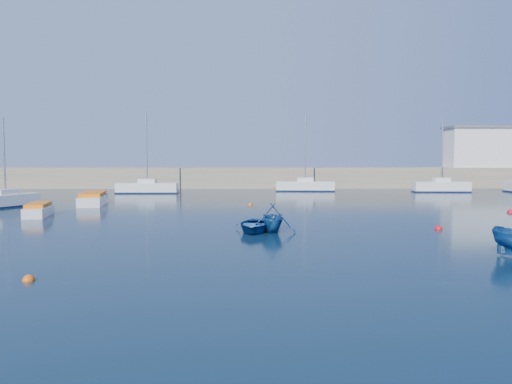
{
  "coord_description": "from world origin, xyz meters",
  "views": [
    {
      "loc": [
        -1.08,
        -18.25,
        4.35
      ],
      "look_at": [
        -0.39,
        17.61,
        1.6
      ],
      "focal_mm": 35.0,
      "sensor_mm": 36.0,
      "label": 1
    }
  ],
  "objects_px": {
    "sailboat_3": "(6,200)",
    "motorboat_2": "(93,199)",
    "harbor_office": "(486,148)",
    "dinghy_center": "(255,225)",
    "sailboat_5": "(147,187)",
    "dinghy_left": "(272,218)",
    "sailboat_7": "(441,186)",
    "sailboat_6": "(305,186)",
    "motorboat_1": "(38,210)"
  },
  "relations": [
    {
      "from": "sailboat_3",
      "to": "motorboat_2",
      "type": "height_order",
      "value": "sailboat_3"
    },
    {
      "from": "harbor_office",
      "to": "motorboat_2",
      "type": "bearing_deg",
      "value": -153.94
    },
    {
      "from": "motorboat_2",
      "to": "dinghy_center",
      "type": "distance_m",
      "value": 20.16
    },
    {
      "from": "sailboat_5",
      "to": "motorboat_2",
      "type": "height_order",
      "value": "sailboat_5"
    },
    {
      "from": "harbor_office",
      "to": "dinghy_left",
      "type": "xyz_separation_m",
      "value": [
        -29.63,
        -36.61,
        -4.31
      ]
    },
    {
      "from": "dinghy_left",
      "to": "sailboat_3",
      "type": "bearing_deg",
      "value": 149.89
    },
    {
      "from": "harbor_office",
      "to": "sailboat_5",
      "type": "relative_size",
      "value": 1.13
    },
    {
      "from": "sailboat_7",
      "to": "sailboat_6",
      "type": "bearing_deg",
      "value": 86.19
    },
    {
      "from": "sailboat_5",
      "to": "sailboat_6",
      "type": "bearing_deg",
      "value": -80.78
    },
    {
      "from": "dinghy_center",
      "to": "sailboat_7",
      "type": "bearing_deg",
      "value": 61.64
    },
    {
      "from": "sailboat_6",
      "to": "dinghy_center",
      "type": "relative_size",
      "value": 2.44
    },
    {
      "from": "harbor_office",
      "to": "sailboat_6",
      "type": "relative_size",
      "value": 1.13
    },
    {
      "from": "sailboat_5",
      "to": "motorboat_1",
      "type": "xyz_separation_m",
      "value": [
        -3.56,
        -20.35,
        -0.2
      ]
    },
    {
      "from": "sailboat_5",
      "to": "dinghy_left",
      "type": "relative_size",
      "value": 2.95
    },
    {
      "from": "harbor_office",
      "to": "sailboat_3",
      "type": "bearing_deg",
      "value": -155.09
    },
    {
      "from": "sailboat_3",
      "to": "motorboat_1",
      "type": "relative_size",
      "value": 1.85
    },
    {
      "from": "sailboat_7",
      "to": "motorboat_2",
      "type": "height_order",
      "value": "sailboat_7"
    },
    {
      "from": "sailboat_5",
      "to": "sailboat_6",
      "type": "height_order",
      "value": "sailboat_6"
    },
    {
      "from": "harbor_office",
      "to": "motorboat_2",
      "type": "relative_size",
      "value": 1.84
    },
    {
      "from": "harbor_office",
      "to": "motorboat_2",
      "type": "height_order",
      "value": "harbor_office"
    },
    {
      "from": "sailboat_6",
      "to": "motorboat_2",
      "type": "distance_m",
      "value": 25.2
    },
    {
      "from": "sailboat_7",
      "to": "dinghy_center",
      "type": "bearing_deg",
      "value": 145.35
    },
    {
      "from": "sailboat_7",
      "to": "motorboat_1",
      "type": "relative_size",
      "value": 2.11
    },
    {
      "from": "sailboat_3",
      "to": "motorboat_2",
      "type": "xyz_separation_m",
      "value": [
        6.46,
        1.92,
        -0.07
      ]
    },
    {
      "from": "motorboat_1",
      "to": "dinghy_center",
      "type": "xyz_separation_m",
      "value": [
        15.02,
        -7.15,
        -0.06
      ]
    },
    {
      "from": "sailboat_5",
      "to": "motorboat_2",
      "type": "distance_m",
      "value": 12.79
    },
    {
      "from": "sailboat_5",
      "to": "sailboat_6",
      "type": "distance_m",
      "value": 18.05
    },
    {
      "from": "sailboat_7",
      "to": "motorboat_2",
      "type": "relative_size",
      "value": 1.53
    },
    {
      "from": "harbor_office",
      "to": "dinghy_left",
      "type": "bearing_deg",
      "value": -128.98
    },
    {
      "from": "sailboat_7",
      "to": "dinghy_left",
      "type": "relative_size",
      "value": 2.79
    },
    {
      "from": "sailboat_7",
      "to": "motorboat_2",
      "type": "distance_m",
      "value": 37.86
    },
    {
      "from": "dinghy_left",
      "to": "dinghy_center",
      "type": "bearing_deg",
      "value": 175.81
    },
    {
      "from": "motorboat_1",
      "to": "sailboat_3",
      "type": "bearing_deg",
      "value": 120.99
    },
    {
      "from": "motorboat_1",
      "to": "sailboat_7",
      "type": "bearing_deg",
      "value": 20.44
    },
    {
      "from": "motorboat_1",
      "to": "motorboat_2",
      "type": "distance_m",
      "value": 7.88
    },
    {
      "from": "harbor_office",
      "to": "motorboat_1",
      "type": "relative_size",
      "value": 2.54
    },
    {
      "from": "sailboat_6",
      "to": "dinghy_left",
      "type": "relative_size",
      "value": 2.97
    },
    {
      "from": "harbor_office",
      "to": "sailboat_5",
      "type": "height_order",
      "value": "sailboat_5"
    },
    {
      "from": "harbor_office",
      "to": "dinghy_center",
      "type": "distance_m",
      "value": 47.88
    },
    {
      "from": "harbor_office",
      "to": "motorboat_2",
      "type": "distance_m",
      "value": 49.41
    },
    {
      "from": "sailboat_6",
      "to": "motorboat_2",
      "type": "xyz_separation_m",
      "value": [
        -19.96,
        -15.38,
        -0.12
      ]
    },
    {
      "from": "sailboat_3",
      "to": "sailboat_5",
      "type": "distance_m",
      "value": 16.87
    },
    {
      "from": "harbor_office",
      "to": "motorboat_1",
      "type": "xyz_separation_m",
      "value": [
        -45.63,
        -29.36,
        -4.67
      ]
    },
    {
      "from": "harbor_office",
      "to": "sailboat_6",
      "type": "xyz_separation_m",
      "value": [
        -24.24,
        -6.23,
        -4.47
      ]
    },
    {
      "from": "motorboat_1",
      "to": "motorboat_2",
      "type": "relative_size",
      "value": 0.72
    },
    {
      "from": "dinghy_left",
      "to": "sailboat_6",
      "type": "bearing_deg",
      "value": 81.72
    },
    {
      "from": "dinghy_left",
      "to": "harbor_office",
      "type": "bearing_deg",
      "value": 52.8
    },
    {
      "from": "sailboat_5",
      "to": "dinghy_left",
      "type": "xyz_separation_m",
      "value": [
        12.44,
        -27.61,
        0.16
      ]
    },
    {
      "from": "sailboat_3",
      "to": "motorboat_1",
      "type": "xyz_separation_m",
      "value": [
        5.02,
        -5.83,
        -0.14
      ]
    },
    {
      "from": "sailboat_7",
      "to": "motorboat_2",
      "type": "bearing_deg",
      "value": 113.77
    }
  ]
}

